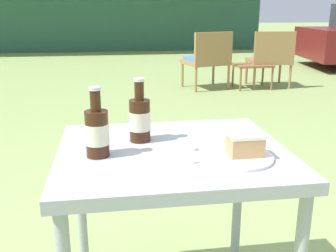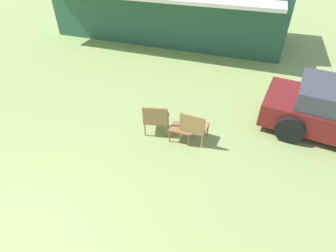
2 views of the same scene
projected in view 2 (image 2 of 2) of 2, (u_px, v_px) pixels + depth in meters
cabin_building at (170, 6)px, 11.90m from camera, size 10.09×4.86×2.61m
wicker_chair_cushioned at (156, 117)px, 6.41m from camera, size 0.71×0.64×0.84m
wicker_chair_plain at (194, 126)px, 6.13m from camera, size 0.63×0.55×0.84m
garden_side_table at (181, 129)px, 6.27m from camera, size 0.53×0.41×0.36m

